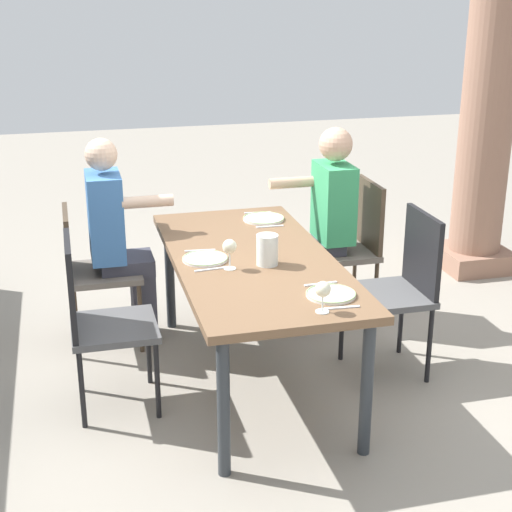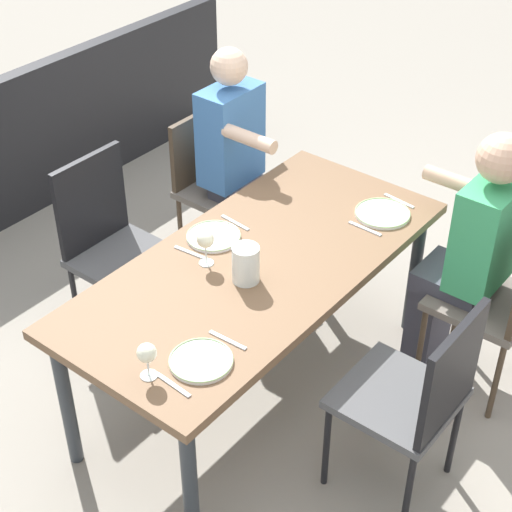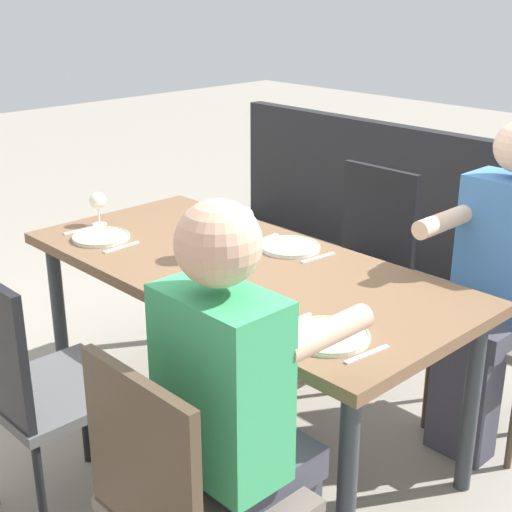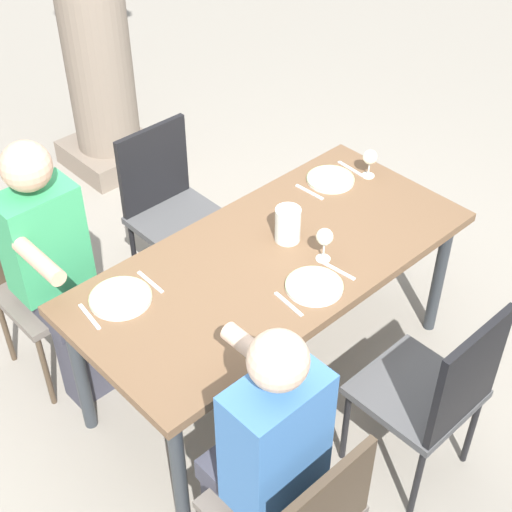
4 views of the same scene
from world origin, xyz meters
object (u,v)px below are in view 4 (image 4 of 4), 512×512
Objects in this scene: plate_1 at (314,286)px; diner_man_white at (263,452)px; wine_glass_1 at (325,238)px; chair_west_north at (39,272)px; wine_glass_2 at (370,158)px; dining_table at (273,269)px; diner_woman_green at (55,267)px; water_pitcher at (288,226)px; plate_2 at (330,179)px; chair_mid_south at (436,390)px; chair_mid_north at (170,204)px; plate_0 at (120,298)px.

diner_man_white is at bearing -149.05° from plate_1.
wine_glass_1 is at bearing 31.11° from diner_man_white.
wine_glass_1 is (0.85, -1.00, 0.33)m from chair_west_north.
wine_glass_2 is (0.64, 0.29, -0.01)m from wine_glass_1.
dining_table is 0.96m from diner_woman_green.
water_pitcher reaches higher than wine_glass_2.
water_pitcher reaches higher than dining_table.
dining_table is 0.66m from plate_2.
diner_woman_green is (-0.00, -0.20, 0.16)m from chair_west_north.
chair_mid_south is (0.08, -0.85, -0.14)m from dining_table.
diner_man_white is 1.00m from wine_glass_1.
dining_table is 1.96× the size of chair_west_north.
dining_table is at bearing -50.37° from chair_west_north.
chair_mid_north is 3.89× the size of plate_1.
chair_mid_north is at bearing 40.61° from plate_0.
dining_table is 1.92× the size of chair_mid_south.
diner_man_white reaches higher than chair_mid_south.
plate_2 is (1.31, 0.90, 0.07)m from diner_man_white.
plate_1 is at bearing -58.16° from chair_west_north.
plate_0 is 1.08× the size of plate_2.
plate_1 is (0.69, -1.10, 0.22)m from chair_west_north.
chair_mid_north is 0.85m from plate_2.
chair_mid_south is at bearing -84.82° from dining_table.
chair_west_north is 1.19m from water_pitcher.
diner_man_white is 5.45× the size of plate_2.
plate_0 is 1.57× the size of water_pitcher.
plate_0 is (-0.72, -0.62, 0.21)m from chair_mid_north.
wine_glass_2 is (0.71, 0.98, 0.32)m from chair_mid_south.
chair_mid_north is 1.69m from chair_mid_south.
plate_2 is (1.32, -0.42, 0.06)m from diner_woman_green.
chair_mid_north reaches higher than dining_table.
wine_glass_2 is at bearing 24.21° from wine_glass_1.
wine_glass_2 is at bearing -45.47° from chair_mid_north.
chair_mid_north is 1.05m from wine_glass_2.
chair_mid_south is at bearing -90.00° from chair_mid_north.
plate_2 is (1.26, -0.00, 0.00)m from plate_0.
chair_west_north is 3.63× the size of plate_0.
plate_0 is at bearing 166.57° from water_pitcher.
chair_west_north is at bearing 114.64° from chair_mid_south.
wine_glass_1 is at bearing -85.83° from water_pitcher.
chair_west_north is (-0.70, 0.85, -0.14)m from dining_table.
chair_west_north reaches higher than wine_glass_1.
wine_glass_1 is 0.68× the size of plate_2.
chair_west_north is 3.83× the size of plate_1.
wine_glass_1 reaches higher than plate_2.
wine_glass_1 is at bearing 84.23° from chair_mid_south.
chair_west_north is at bearing 130.16° from wine_glass_1.
chair_mid_north is at bearing 93.97° from wine_glass_1.
chair_west_north is at bearing 95.48° from plate_0.
plate_2 is at bearing -0.11° from plate_0.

